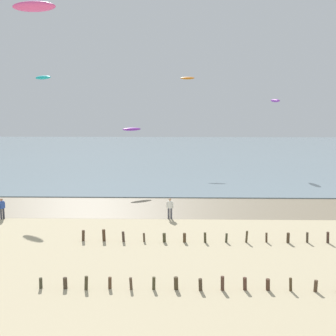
# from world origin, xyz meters

# --- Properties ---
(wet_sand_strip) EXTENTS (120.00, 7.27, 0.01)m
(wet_sand_strip) POSITION_xyz_m (0.00, 25.20, 0.00)
(wet_sand_strip) COLOR #84755B
(wet_sand_strip) RESTS_ON ground
(sea) EXTENTS (160.00, 70.00, 0.10)m
(sea) POSITION_xyz_m (0.00, 63.83, 0.05)
(sea) COLOR gray
(sea) RESTS_ON ground
(groyne_mid) EXTENTS (17.61, 0.34, 0.74)m
(groyne_mid) POSITION_xyz_m (5.81, 9.08, 0.32)
(groyne_mid) COLOR #3D3C2B
(groyne_mid) RESTS_ON ground
(groyne_far) EXTENTS (18.26, 0.33, 0.83)m
(groyne_far) POSITION_xyz_m (5.59, 16.18, 0.35)
(groyne_far) COLOR #433224
(groyne_far) RESTS_ON ground
(person_nearest_camera) EXTENTS (0.56, 0.28, 1.71)m
(person_nearest_camera) POSITION_xyz_m (3.12, 21.74, 0.92)
(person_nearest_camera) COLOR #4C4C56
(person_nearest_camera) RESTS_ON ground
(person_right_flank) EXTENTS (0.39, 0.48, 1.71)m
(person_right_flank) POSITION_xyz_m (-10.55, 21.34, 0.92)
(person_right_flank) COLOR #383842
(person_right_flank) RESTS_ON ground
(kite_aloft_0) EXTENTS (1.19, 2.65, 0.48)m
(kite_aloft_0) POSITION_xyz_m (17.02, 45.51, 9.63)
(kite_aloft_0) COLOR purple
(kite_aloft_3) EXTENTS (2.26, 1.98, 0.43)m
(kite_aloft_3) POSITION_xyz_m (-9.32, 29.43, 11.78)
(kite_aloft_3) COLOR #19B2B7
(kite_aloft_4) EXTENTS (3.18, 1.38, 0.85)m
(kite_aloft_4) POSITION_xyz_m (-6.16, 18.65, 15.89)
(kite_aloft_4) COLOR #E54C99
(kite_aloft_5) EXTENTS (2.26, 1.74, 0.39)m
(kite_aloft_5) POSITION_xyz_m (-1.34, 34.47, 6.47)
(kite_aloft_5) COLOR purple
(kite_aloft_6) EXTENTS (2.13, 0.95, 0.55)m
(kite_aloft_6) POSITION_xyz_m (5.19, 49.65, 12.88)
(kite_aloft_6) COLOR orange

